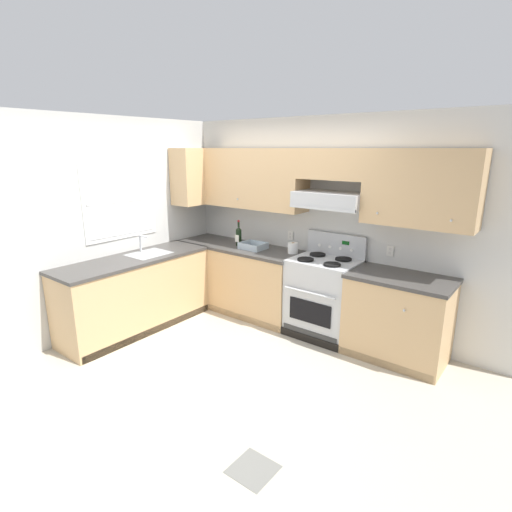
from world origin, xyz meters
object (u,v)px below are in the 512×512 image
object	(u,v)px
wine_bottle	(239,236)
bowl	(253,247)
stove	(323,297)
paper_towel_roll	(293,248)

from	to	relation	value
wine_bottle	bowl	bearing A→B (deg)	-3.71
stove	wine_bottle	xyz separation A→B (m)	(-1.29, -0.01, 0.57)
stove	wine_bottle	size ratio (longest dim) A/B	3.47
stove	bowl	distance (m)	1.13
bowl	paper_towel_roll	bearing A→B (deg)	13.43
wine_bottle	paper_towel_roll	xyz separation A→B (m)	(0.79, 0.11, -0.07)
bowl	paper_towel_roll	world-z (taller)	paper_towel_roll
wine_bottle	paper_towel_roll	bearing A→B (deg)	7.87
wine_bottle	bowl	world-z (taller)	wine_bottle
stove	wine_bottle	world-z (taller)	wine_bottle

